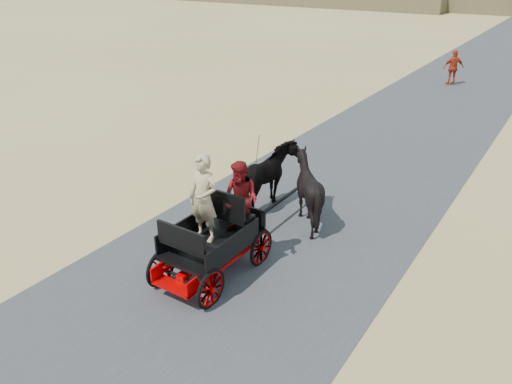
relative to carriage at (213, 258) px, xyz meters
The scene contains 8 objects.
ground 2.40m from the carriage, 82.65° to the right, with size 140.00×140.00×0.00m, color tan.
road 2.40m from the carriage, 82.65° to the right, with size 6.00×140.00×0.01m, color #38383A.
carriage is the anchor object (origin of this frame).
horse_left 3.09m from the carriage, 100.39° to the left, with size 0.91×2.01×1.70m, color black.
horse_right 3.09m from the carriage, 79.61° to the left, with size 1.37×1.54×1.70m, color black.
driver_man 1.28m from the carriage, 165.96° to the left, with size 0.66×0.43×1.80m, color tan.
passenger_woman 1.33m from the carriage, 63.43° to the left, with size 0.77×0.60×1.58m, color #660C0F.
pedestrian 19.82m from the carriage, 90.40° to the left, with size 1.01×0.42×1.73m, color #A02A12.
Camera 1 is at (5.12, -4.31, 5.86)m, focal length 35.00 mm.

